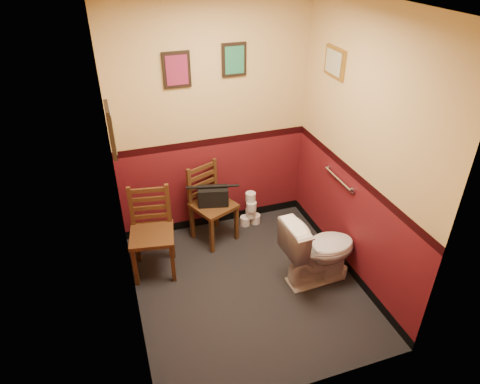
% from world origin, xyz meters
% --- Properties ---
extents(floor, '(2.20, 2.40, 0.00)m').
position_xyz_m(floor, '(0.00, 0.00, 0.00)').
color(floor, black).
rests_on(floor, ground).
extents(ceiling, '(2.20, 2.40, 0.00)m').
position_xyz_m(ceiling, '(0.00, 0.00, 2.70)').
color(ceiling, silver).
rests_on(ceiling, ground).
extents(wall_back, '(2.20, 0.00, 2.70)m').
position_xyz_m(wall_back, '(0.00, 1.20, 1.35)').
color(wall_back, '#5A1218').
rests_on(wall_back, ground).
extents(wall_front, '(2.20, 0.00, 2.70)m').
position_xyz_m(wall_front, '(0.00, -1.20, 1.35)').
color(wall_front, '#5A1218').
rests_on(wall_front, ground).
extents(wall_left, '(0.00, 2.40, 2.70)m').
position_xyz_m(wall_left, '(-1.10, 0.00, 1.35)').
color(wall_left, '#5A1218').
rests_on(wall_left, ground).
extents(wall_right, '(0.00, 2.40, 2.70)m').
position_xyz_m(wall_right, '(1.10, 0.00, 1.35)').
color(wall_right, '#5A1218').
rests_on(wall_right, ground).
extents(grab_bar, '(0.05, 0.56, 0.06)m').
position_xyz_m(grab_bar, '(1.07, 0.25, 0.95)').
color(grab_bar, silver).
rests_on(grab_bar, wall_right).
extents(framed_print_back_a, '(0.28, 0.04, 0.36)m').
position_xyz_m(framed_print_back_a, '(-0.35, 1.18, 1.95)').
color(framed_print_back_a, black).
rests_on(framed_print_back_a, wall_back).
extents(framed_print_back_b, '(0.26, 0.04, 0.34)m').
position_xyz_m(framed_print_back_b, '(0.25, 1.18, 2.00)').
color(framed_print_back_b, black).
rests_on(framed_print_back_b, wall_back).
extents(framed_print_left, '(0.04, 0.30, 0.38)m').
position_xyz_m(framed_print_left, '(-1.08, 0.10, 1.85)').
color(framed_print_left, black).
rests_on(framed_print_left, wall_left).
extents(framed_print_right, '(0.04, 0.34, 0.28)m').
position_xyz_m(framed_print_right, '(1.08, 0.60, 2.05)').
color(framed_print_right, olive).
rests_on(framed_print_right, wall_right).
extents(toilet, '(0.79, 0.47, 0.76)m').
position_xyz_m(toilet, '(0.72, -0.11, 0.38)').
color(toilet, white).
rests_on(toilet, floor).
extents(toilet_brush, '(0.11, 0.11, 0.38)m').
position_xyz_m(toilet_brush, '(1.00, -0.15, 0.06)').
color(toilet_brush, silver).
rests_on(toilet_brush, floor).
extents(chair_left, '(0.51, 0.51, 0.94)m').
position_xyz_m(chair_left, '(-0.84, 0.60, 0.47)').
color(chair_left, '#4F3017').
rests_on(chair_left, floor).
extents(chair_right, '(0.57, 0.57, 0.92)m').
position_xyz_m(chair_right, '(-0.12, 0.94, 0.46)').
color(chair_right, '#4F3017').
rests_on(chair_right, floor).
extents(handbag, '(0.37, 0.24, 0.25)m').
position_xyz_m(handbag, '(-0.10, 0.90, 0.59)').
color(handbag, black).
rests_on(handbag, chair_right).
extents(tp_stack, '(0.26, 0.16, 0.45)m').
position_xyz_m(tp_stack, '(0.40, 1.03, 0.19)').
color(tp_stack, silver).
rests_on(tp_stack, floor).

